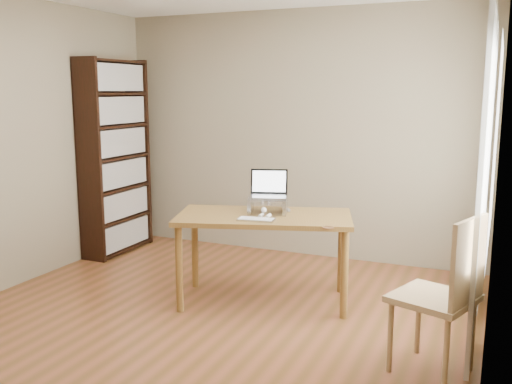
{
  "coord_description": "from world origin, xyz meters",
  "views": [
    {
      "loc": [
        2.02,
        -3.5,
        1.77
      ],
      "look_at": [
        0.18,
        0.74,
        0.94
      ],
      "focal_mm": 40.0,
      "sensor_mm": 36.0,
      "label": 1
    }
  ],
  "objects_px": {
    "laptop": "(270,190)",
    "chair": "(448,289)",
    "cat": "(272,205)",
    "bookshelf": "(115,157)",
    "keyboard": "(256,219)",
    "desk": "(264,226)"
  },
  "relations": [
    {
      "from": "laptop",
      "to": "cat",
      "type": "distance_m",
      "value": 0.13
    },
    {
      "from": "cat",
      "to": "laptop",
      "type": "bearing_deg",
      "value": 131.72
    },
    {
      "from": "desk",
      "to": "cat",
      "type": "height_order",
      "value": "cat"
    },
    {
      "from": "bookshelf",
      "to": "cat",
      "type": "distance_m",
      "value": 2.23
    },
    {
      "from": "desk",
      "to": "laptop",
      "type": "relative_size",
      "value": 4.33
    },
    {
      "from": "cat",
      "to": "chair",
      "type": "bearing_deg",
      "value": -35.06
    },
    {
      "from": "laptop",
      "to": "chair",
      "type": "xyz_separation_m",
      "value": [
        1.52,
        -0.85,
        -0.38
      ]
    },
    {
      "from": "laptop",
      "to": "keyboard",
      "type": "relative_size",
      "value": 1.19
    },
    {
      "from": "desk",
      "to": "laptop",
      "type": "distance_m",
      "value": 0.31
    },
    {
      "from": "laptop",
      "to": "chair",
      "type": "height_order",
      "value": "laptop"
    },
    {
      "from": "bookshelf",
      "to": "keyboard",
      "type": "distance_m",
      "value": 2.35
    },
    {
      "from": "laptop",
      "to": "keyboard",
      "type": "bearing_deg",
      "value": -103.55
    },
    {
      "from": "chair",
      "to": "laptop",
      "type": "bearing_deg",
      "value": 170.7
    },
    {
      "from": "bookshelf",
      "to": "chair",
      "type": "height_order",
      "value": "bookshelf"
    },
    {
      "from": "desk",
      "to": "keyboard",
      "type": "distance_m",
      "value": 0.24
    },
    {
      "from": "laptop",
      "to": "keyboard",
      "type": "height_order",
      "value": "laptop"
    },
    {
      "from": "bookshelf",
      "to": "chair",
      "type": "xyz_separation_m",
      "value": [
        3.61,
        -1.51,
        -0.49
      ]
    },
    {
      "from": "keyboard",
      "to": "chair",
      "type": "xyz_separation_m",
      "value": [
        1.5,
        -0.5,
        -0.2
      ]
    },
    {
      "from": "keyboard",
      "to": "cat",
      "type": "relative_size",
      "value": 0.65
    },
    {
      "from": "bookshelf",
      "to": "chair",
      "type": "relative_size",
      "value": 2.04
    },
    {
      "from": "cat",
      "to": "bookshelf",
      "type": "bearing_deg",
      "value": 155.99
    },
    {
      "from": "keyboard",
      "to": "desk",
      "type": "bearing_deg",
      "value": 87.29
    }
  ]
}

